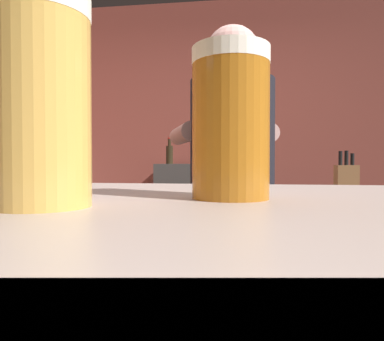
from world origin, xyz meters
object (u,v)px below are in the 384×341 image
(bottle_hot_sauce, at_px, (201,154))
(knife_block, at_px, (346,184))
(bartender, at_px, (232,198))
(chefs_knife, at_px, (288,203))
(bottle_vinegar, at_px, (169,154))
(mixing_bowl, at_px, (168,198))
(mini_fridge, at_px, (2,214))
(pint_glass_far, at_px, (231,124))
(bottle_olive_oil, at_px, (241,155))
(pint_glass_near, at_px, (42,102))

(bottle_hot_sauce, bearing_deg, knife_block, -60.02)
(knife_block, relative_size, bottle_hot_sauce, 1.14)
(bartender, distance_m, bottle_hot_sauce, 1.94)
(chefs_knife, distance_m, bottle_vinegar, 1.61)
(knife_block, height_order, mixing_bowl, knife_block)
(mini_fridge, height_order, pint_glass_far, pint_glass_far)
(bartender, bearing_deg, bottle_olive_oil, -21.07)
(pint_glass_near, height_order, bottle_olive_oil, bottle_olive_oil)
(bottle_hot_sauce, bearing_deg, pint_glass_near, -86.15)
(mini_fridge, relative_size, mixing_bowl, 7.26)
(bottle_olive_oil, height_order, bottle_hot_sauce, bottle_hot_sauce)
(knife_block, xyz_separation_m, bottle_hot_sauce, (-0.88, 1.52, 0.19))
(mixing_bowl, xyz_separation_m, pint_glass_near, (0.23, -1.59, 0.24))
(mini_fridge, bearing_deg, knife_block, -24.63)
(mini_fridge, distance_m, mixing_bowl, 2.28)
(mini_fridge, xyz_separation_m, knife_block, (2.79, -1.28, 0.39))
(mini_fridge, relative_size, chefs_knife, 4.95)
(bartender, relative_size, chefs_knife, 6.85)
(bottle_hot_sauce, bearing_deg, bartender, -80.20)
(pint_glass_near, relative_size, bottle_vinegar, 0.65)
(mini_fridge, relative_size, pint_glass_near, 7.62)
(knife_block, relative_size, mixing_bowl, 1.66)
(mini_fridge, bearing_deg, bottle_hot_sauce, 7.31)
(mini_fridge, distance_m, bartender, 2.80)
(mini_fridge, bearing_deg, mixing_bowl, -33.35)
(knife_block, xyz_separation_m, chefs_knife, (-0.27, 0.03, -0.10))
(mixing_bowl, height_order, bottle_hot_sauce, bottle_hot_sauce)
(bottle_hot_sauce, bearing_deg, bottle_olive_oil, -7.95)
(bartender, height_order, chefs_knife, bartender)
(knife_block, relative_size, bottle_olive_oil, 1.21)
(mixing_bowl, bearing_deg, bottle_olive_oil, 74.16)
(mixing_bowl, bearing_deg, bottle_hot_sauce, 89.01)
(knife_block, height_order, bottle_vinegar, bottle_vinegar)
(bartender, relative_size, pint_glass_far, 11.96)
(bottle_olive_oil, bearing_deg, pint_glass_far, -90.72)
(mini_fridge, height_order, bottle_vinegar, bottle_vinegar)
(chefs_knife, bearing_deg, bottle_hot_sauce, 94.30)
(bottle_vinegar, bearing_deg, chefs_knife, -56.26)
(bartender, relative_size, bottle_hot_sauce, 6.90)
(mixing_bowl, relative_size, pint_glass_near, 1.05)
(bottle_vinegar, height_order, bottle_olive_oil, bottle_vinegar)
(bartender, bearing_deg, bottle_vinegar, -0.15)
(pint_glass_near, bearing_deg, chefs_knife, 75.78)
(mixing_bowl, xyz_separation_m, bottle_olive_oil, (0.41, 1.43, 0.26))
(mini_fridge, distance_m, chefs_knife, 2.82)
(knife_block, distance_m, bottle_olive_oil, 1.56)
(mixing_bowl, bearing_deg, knife_block, -2.43)
(bartender, xyz_separation_m, knife_block, (0.55, 0.38, 0.04))
(bartender, relative_size, pint_glass_near, 10.54)
(pint_glass_near, distance_m, bottle_hot_sauce, 3.08)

